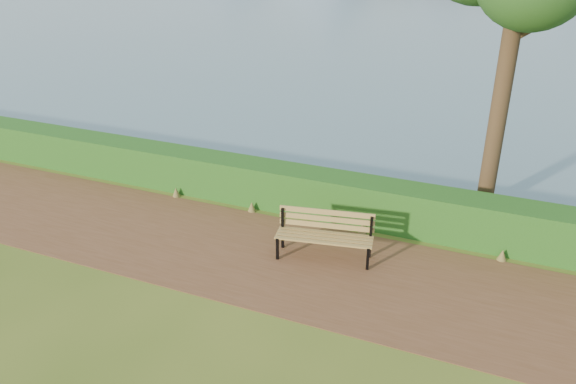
% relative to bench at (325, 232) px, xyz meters
% --- Properties ---
extents(ground, '(140.00, 140.00, 0.00)m').
position_rel_bench_xyz_m(ground, '(-1.15, -0.83, -0.56)').
color(ground, '#475D1A').
rests_on(ground, ground).
extents(path, '(40.00, 3.40, 0.01)m').
position_rel_bench_xyz_m(path, '(-1.15, -0.53, -0.55)').
color(path, brown).
rests_on(path, ground).
extents(hedge, '(32.00, 0.85, 1.00)m').
position_rel_bench_xyz_m(hedge, '(-1.15, 1.77, -0.06)').
color(hedge, '#154112').
rests_on(hedge, ground).
extents(bench, '(2.00, 0.91, 0.97)m').
position_rel_bench_xyz_m(bench, '(0.00, 0.00, 0.00)').
color(bench, black).
rests_on(bench, ground).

